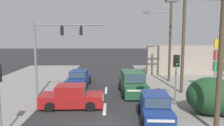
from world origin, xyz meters
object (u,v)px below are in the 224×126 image
at_px(sedan_crossing_left, 79,79).
at_px(sedan_kerbside_parked, 72,97).
at_px(hatchback_oncoming_near, 155,108).
at_px(traffic_signal_mast, 52,45).
at_px(utility_pole_foreground_right, 219,35).
at_px(suv_receding_far, 133,83).
at_px(utility_pole_midground_right, 184,26).
at_px(pedestal_signal_right_kerb, 176,71).
at_px(utility_pole_background_right, 169,30).

bearing_deg(sedan_crossing_left, sedan_kerbside_parked, -86.67).
bearing_deg(hatchback_oncoming_near, traffic_signal_mast, 146.31).
xyz_separation_m(utility_pole_foreground_right, suv_receding_far, (-3.35, 7.41, -4.03)).
bearing_deg(hatchback_oncoming_near, utility_pole_foreground_right, -32.94).
bearing_deg(utility_pole_midground_right, traffic_signal_mast, -173.63).
xyz_separation_m(utility_pole_foreground_right, sedan_kerbside_parked, (-7.87, 3.93, -4.21)).
height_order(utility_pole_foreground_right, suv_receding_far, utility_pole_foreground_right).
relative_size(utility_pole_midground_right, pedestal_signal_right_kerb, 3.04).
height_order(hatchback_oncoming_near, sedan_kerbside_parked, sedan_kerbside_parked).
bearing_deg(utility_pole_background_right, sedan_crossing_left, -166.16).
xyz_separation_m(utility_pole_midground_right, utility_pole_background_right, (0.09, 4.76, -0.24)).
distance_m(hatchback_oncoming_near, sedan_crossing_left, 10.10).
xyz_separation_m(utility_pole_foreground_right, utility_pole_background_right, (0.92, 12.37, 0.49)).
height_order(utility_pole_midground_right, pedestal_signal_right_kerb, utility_pole_midground_right).
relative_size(pedestal_signal_right_kerb, suv_receding_far, 0.77).
bearing_deg(sedan_crossing_left, traffic_signal_mast, -112.17).
xyz_separation_m(utility_pole_midground_right, pedestal_signal_right_kerb, (-1.51, -3.27, -3.23)).
bearing_deg(utility_pole_midground_right, utility_pole_background_right, 88.91).
distance_m(hatchback_oncoming_near, suv_receding_far, 5.76).
bearing_deg(traffic_signal_mast, pedestal_signal_right_kerb, -13.00).
height_order(pedestal_signal_right_kerb, suv_receding_far, pedestal_signal_right_kerb).
distance_m(utility_pole_foreground_right, suv_receding_far, 9.08).
distance_m(utility_pole_background_right, pedestal_signal_right_kerb, 8.71).
bearing_deg(hatchback_oncoming_near, sedan_crossing_left, 123.63).
distance_m(utility_pole_foreground_right, pedestal_signal_right_kerb, 5.06).
relative_size(sedan_crossing_left, sedan_kerbside_parked, 1.00).
bearing_deg(suv_receding_far, utility_pole_midground_right, 2.76).
relative_size(pedestal_signal_right_kerb, sedan_kerbside_parked, 0.83).
bearing_deg(hatchback_oncoming_near, sedan_kerbside_parked, 156.99).
xyz_separation_m(utility_pole_foreground_right, hatchback_oncoming_near, (-2.63, 1.71, -4.22)).
relative_size(pedestal_signal_right_kerb, sedan_crossing_left, 0.83).
distance_m(pedestal_signal_right_kerb, sedan_crossing_left, 9.66).
xyz_separation_m(pedestal_signal_right_kerb, hatchback_oncoming_near, (-1.96, -2.64, -1.71)).
relative_size(utility_pole_midground_right, utility_pole_background_right, 1.07).
distance_m(utility_pole_background_right, sedan_crossing_left, 10.53).
relative_size(utility_pole_foreground_right, utility_pole_midground_right, 0.84).
bearing_deg(sedan_kerbside_parked, suv_receding_far, 37.67).
bearing_deg(suv_receding_far, sedan_kerbside_parked, -142.33).
relative_size(utility_pole_foreground_right, pedestal_signal_right_kerb, 2.56).
bearing_deg(sedan_crossing_left, utility_pole_background_right, 13.84).
height_order(sedan_crossing_left, sedan_kerbside_parked, same).
height_order(suv_receding_far, sedan_crossing_left, suv_receding_far).
distance_m(suv_receding_far, sedan_kerbside_parked, 5.70).
distance_m(traffic_signal_mast, hatchback_oncoming_near, 9.20).
distance_m(utility_pole_midground_right, pedestal_signal_right_kerb, 4.84).
xyz_separation_m(utility_pole_background_right, sedan_kerbside_parked, (-8.79, -8.44, -4.71)).
xyz_separation_m(utility_pole_midground_right, sedan_kerbside_parked, (-8.70, -3.69, -4.95)).
bearing_deg(sedan_kerbside_parked, pedestal_signal_right_kerb, 3.32).
xyz_separation_m(pedestal_signal_right_kerb, sedan_crossing_left, (-7.55, 5.77, -1.71)).
xyz_separation_m(utility_pole_foreground_right, utility_pole_midground_right, (0.83, 7.61, 0.73)).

